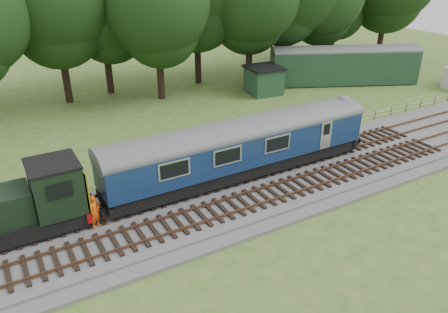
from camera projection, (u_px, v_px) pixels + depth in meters
ground at (220, 199)px, 26.49m from camera, size 120.00×120.00×0.00m
ballast at (220, 196)px, 26.42m from camera, size 70.00×7.00×0.35m
track_north at (209, 183)px, 27.40m from camera, size 67.20×2.40×0.21m
track_south at (234, 205)px, 25.06m from camera, size 67.20×2.40×0.21m
fence at (188, 169)px, 30.00m from camera, size 64.00×0.12×1.00m
tree_line at (112, 99)px, 43.64m from camera, size 70.00×8.00×18.00m
dmu_railcar at (241, 144)px, 27.48m from camera, size 18.05×2.86×3.88m
shunter_loco at (1, 213)px, 21.50m from camera, size 8.91×2.60×3.38m
worker at (95, 211)px, 22.83m from camera, size 0.84×0.81×1.94m
parked_coach at (344, 63)px, 47.48m from camera, size 15.67×9.29×4.09m
shed at (264, 80)px, 44.71m from camera, size 3.77×3.77×2.81m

